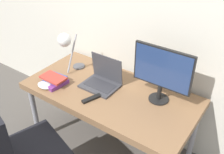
{
  "coord_description": "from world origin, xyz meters",
  "views": [
    {
      "loc": [
        1.06,
        -1.11,
        2.03
      ],
      "look_at": [
        0.04,
        0.33,
        0.88
      ],
      "focal_mm": 42.0,
      "sensor_mm": 36.0,
      "label": 1
    }
  ],
  "objects_px": {
    "game_controller": "(45,85)",
    "laptop": "(102,80)",
    "desk_lamp": "(66,43)",
    "monitor": "(162,71)",
    "book_stack": "(54,80)",
    "office_chair": "(19,150)"
  },
  "relations": [
    {
      "from": "game_controller",
      "to": "office_chair",
      "type": "bearing_deg",
      "value": -62.27
    },
    {
      "from": "game_controller",
      "to": "book_stack",
      "type": "bearing_deg",
      "value": 70.96
    },
    {
      "from": "laptop",
      "to": "monitor",
      "type": "relative_size",
      "value": 0.65
    },
    {
      "from": "monitor",
      "to": "desk_lamp",
      "type": "distance_m",
      "value": 0.89
    },
    {
      "from": "book_stack",
      "to": "game_controller",
      "type": "distance_m",
      "value": 0.09
    },
    {
      "from": "game_controller",
      "to": "desk_lamp",
      "type": "bearing_deg",
      "value": 87.15
    },
    {
      "from": "desk_lamp",
      "to": "monitor",
      "type": "bearing_deg",
      "value": 7.89
    },
    {
      "from": "desk_lamp",
      "to": "game_controller",
      "type": "height_order",
      "value": "desk_lamp"
    },
    {
      "from": "monitor",
      "to": "game_controller",
      "type": "height_order",
      "value": "monitor"
    },
    {
      "from": "desk_lamp",
      "to": "office_chair",
      "type": "height_order",
      "value": "desk_lamp"
    },
    {
      "from": "office_chair",
      "to": "book_stack",
      "type": "height_order",
      "value": "office_chair"
    },
    {
      "from": "game_controller",
      "to": "laptop",
      "type": "bearing_deg",
      "value": 39.04
    },
    {
      "from": "desk_lamp",
      "to": "book_stack",
      "type": "relative_size",
      "value": 1.81
    },
    {
      "from": "book_stack",
      "to": "game_controller",
      "type": "height_order",
      "value": "book_stack"
    },
    {
      "from": "monitor",
      "to": "game_controller",
      "type": "relative_size",
      "value": 3.17
    },
    {
      "from": "book_stack",
      "to": "game_controller",
      "type": "relative_size",
      "value": 1.5
    },
    {
      "from": "office_chair",
      "to": "book_stack",
      "type": "bearing_deg",
      "value": 112.17
    },
    {
      "from": "laptop",
      "to": "game_controller",
      "type": "bearing_deg",
      "value": -140.96
    },
    {
      "from": "monitor",
      "to": "office_chair",
      "type": "xyz_separation_m",
      "value": [
        -0.61,
        -0.95,
        -0.39
      ]
    },
    {
      "from": "desk_lamp",
      "to": "game_controller",
      "type": "xyz_separation_m",
      "value": [
        -0.01,
        -0.29,
        -0.29
      ]
    },
    {
      "from": "laptop",
      "to": "book_stack",
      "type": "bearing_deg",
      "value": -147.34
    },
    {
      "from": "book_stack",
      "to": "office_chair",
      "type": "bearing_deg",
      "value": -67.83
    }
  ]
}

